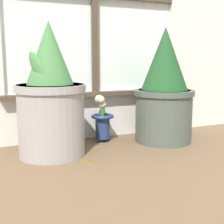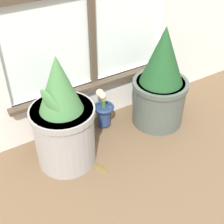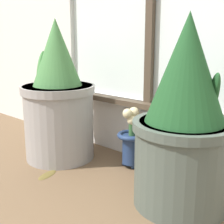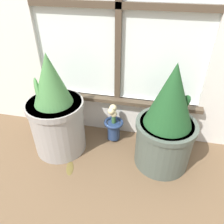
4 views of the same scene
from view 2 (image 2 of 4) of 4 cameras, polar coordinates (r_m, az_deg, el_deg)
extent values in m
plane|color=brown|center=(1.79, 5.19, -9.58)|extent=(10.00, 10.00, 0.00)
cube|color=silver|center=(2.04, -3.36, 2.56)|extent=(1.04, 0.05, 0.28)
cube|color=#4C3D2D|center=(1.93, -2.85, 5.06)|extent=(1.10, 0.06, 0.02)
cylinder|color=#9E9993|center=(1.71, -8.62, -4.21)|extent=(0.32, 0.32, 0.35)
cylinder|color=#9E9993|center=(1.61, -9.13, 0.03)|extent=(0.34, 0.34, 0.04)
cylinder|color=#38281E|center=(1.60, -9.18, 0.39)|extent=(0.30, 0.30, 0.01)
cone|color=#477F42|center=(1.52, -9.74, 5.08)|extent=(0.23, 0.23, 0.30)
ellipsoid|color=#477F42|center=(1.51, -10.88, 1.24)|extent=(0.11, 0.14, 0.19)
cylinder|color=#4C564C|center=(2.01, 8.50, 1.89)|extent=(0.32, 0.32, 0.30)
cylinder|color=#4C564C|center=(1.93, 8.86, 5.15)|extent=(0.34, 0.34, 0.03)
cylinder|color=#38281E|center=(1.93, 8.89, 5.40)|extent=(0.30, 0.30, 0.01)
cone|color=#1E4C23|center=(1.84, 9.42, 10.19)|extent=(0.26, 0.26, 0.35)
ellipsoid|color=#1E4C23|center=(1.96, 9.57, 9.00)|extent=(0.11, 0.12, 0.18)
sphere|color=navy|center=(2.04, -1.99, -1.85)|extent=(0.02, 0.02, 0.02)
sphere|color=navy|center=(2.00, -2.00, -2.80)|extent=(0.02, 0.02, 0.02)
sphere|color=navy|center=(2.02, -0.70, -2.30)|extent=(0.02, 0.02, 0.02)
cylinder|color=navy|center=(1.98, -1.60, -0.69)|extent=(0.08, 0.08, 0.13)
torus|color=navy|center=(1.94, -1.63, 0.83)|extent=(0.13, 0.13, 0.02)
cylinder|color=#386633|center=(1.92, -1.65, 1.69)|extent=(0.03, 0.03, 0.07)
sphere|color=beige|center=(1.90, -1.67, 2.52)|extent=(0.04, 0.04, 0.04)
sphere|color=beige|center=(1.90, -2.25, 3.51)|extent=(0.05, 0.05, 0.05)
sphere|color=beige|center=(1.87, -1.74, 2.97)|extent=(0.04, 0.04, 0.04)
ellipsoid|color=brown|center=(1.76, -2.13, -10.20)|extent=(0.07, 0.12, 0.01)
camera|label=1|loc=(0.88, 35.08, -60.31)|focal=50.00mm
camera|label=3|loc=(1.78, 41.84, 3.22)|focal=50.00mm
camera|label=4|loc=(1.06, 45.08, 12.64)|focal=35.00mm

